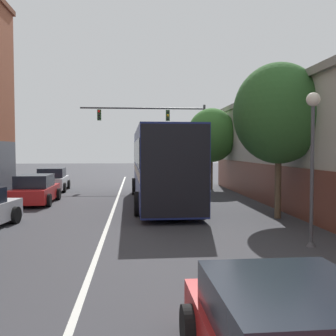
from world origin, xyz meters
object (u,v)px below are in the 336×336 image
(parked_car_left_near, at_px, (52,180))
(traffic_signal_gantry, at_px, (166,126))
(parked_car_left_mid, at_px, (35,190))
(street_tree_near, at_px, (279,114))
(street_lamp, at_px, (313,144))
(street_tree_far, at_px, (212,135))
(bus, at_px, (161,162))

(parked_car_left_near, xyz_separation_m, traffic_signal_gantry, (7.81, 3.04, 3.80))
(parked_car_left_mid, height_order, street_tree_near, street_tree_near)
(street_lamp, relative_size, street_tree_far, 0.77)
(parked_car_left_near, relative_size, parked_car_left_mid, 0.92)
(parked_car_left_near, relative_size, street_tree_near, 0.65)
(parked_car_left_near, bearing_deg, traffic_signal_gantry, -72.05)
(bus, bearing_deg, street_tree_far, -31.50)
(street_tree_near, height_order, street_tree_far, street_tree_near)
(street_lamp, bearing_deg, parked_car_left_mid, 135.74)
(street_tree_far, bearing_deg, parked_car_left_near, -179.27)
(bus, relative_size, street_lamp, 2.89)
(parked_car_left_near, relative_size, street_lamp, 0.93)
(street_tree_far, bearing_deg, street_tree_near, -88.02)
(traffic_signal_gantry, bearing_deg, street_lamp, -82.25)
(street_lamp, bearing_deg, bus, 110.92)
(parked_car_left_near, bearing_deg, street_tree_far, -92.60)
(street_tree_near, xyz_separation_m, street_tree_far, (-0.40, 11.55, -0.43))
(traffic_signal_gantry, relative_size, street_tree_near, 1.53)
(parked_car_left_mid, bearing_deg, bus, -93.78)
(parked_car_left_mid, xyz_separation_m, traffic_signal_gantry, (7.36, 9.29, 3.82))
(street_lamp, xyz_separation_m, street_tree_near, (0.72, 4.53, 1.26))
(traffic_signal_gantry, relative_size, street_lamp, 2.18)
(parked_car_left_near, xyz_separation_m, street_tree_far, (10.71, 0.14, 3.00))
(bus, height_order, street_tree_near, street_tree_near)
(parked_car_left_near, bearing_deg, street_tree_near, -139.09)
(parked_car_left_mid, distance_m, street_lamp, 14.06)
(bus, distance_m, street_lamp, 10.12)
(street_tree_far, bearing_deg, bus, -120.48)
(traffic_signal_gantry, height_order, street_tree_near, street_tree_near)
(traffic_signal_gantry, bearing_deg, parked_car_left_mid, -128.39)
(bus, height_order, parked_car_left_mid, bus)
(parked_car_left_near, distance_m, traffic_signal_gantry, 9.20)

